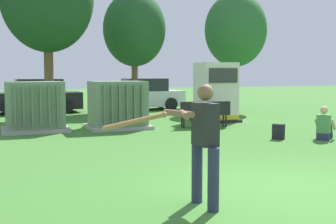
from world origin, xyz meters
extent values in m
plane|color=#3D752D|center=(0.00, 0.00, 0.00)|extent=(96.00, 96.00, 0.00)
cube|color=#9E9B93|center=(-3.18, 9.02, 0.06)|extent=(2.10, 1.70, 0.12)
cube|color=slate|center=(-3.18, 9.02, 0.87)|extent=(1.80, 1.40, 1.50)
cube|color=#5B7056|center=(-3.81, 8.26, 0.87)|extent=(0.06, 0.12, 1.27)
cube|color=#5B7056|center=(-3.56, 8.26, 0.87)|extent=(0.06, 0.12, 1.27)
cube|color=#5B7056|center=(-3.30, 8.26, 0.87)|extent=(0.06, 0.12, 1.27)
cube|color=#5B7056|center=(-3.05, 8.26, 0.87)|extent=(0.06, 0.12, 1.27)
cube|color=#5B7056|center=(-2.79, 8.26, 0.87)|extent=(0.06, 0.12, 1.27)
cube|color=#5B7056|center=(-2.54, 8.26, 0.87)|extent=(0.06, 0.12, 1.27)
cube|color=#9E9B93|center=(-0.46, 8.80, 0.06)|extent=(2.10, 1.70, 0.12)
cube|color=slate|center=(-0.46, 8.80, 0.87)|extent=(1.80, 1.40, 1.50)
cube|color=#5B7056|center=(-1.10, 8.04, 0.87)|extent=(0.06, 0.12, 1.27)
cube|color=#5B7056|center=(-0.84, 8.04, 0.87)|extent=(0.06, 0.12, 1.27)
cube|color=#5B7056|center=(-0.59, 8.04, 0.87)|extent=(0.06, 0.12, 1.27)
cube|color=#5B7056|center=(-0.33, 8.04, 0.87)|extent=(0.06, 0.12, 1.27)
cube|color=#5B7056|center=(-0.08, 8.04, 0.87)|extent=(0.06, 0.12, 1.27)
cube|color=#5B7056|center=(0.18, 8.04, 0.87)|extent=(0.06, 0.12, 1.27)
cube|color=#262626|center=(3.67, 9.50, 0.05)|extent=(1.60, 1.40, 0.10)
cube|color=silver|center=(3.67, 9.50, 1.20)|extent=(1.40, 1.20, 2.20)
cube|color=#383838|center=(3.67, 8.88, 1.81)|extent=(1.19, 0.04, 0.55)
cube|color=yellow|center=(3.67, 8.88, 0.20)|extent=(1.33, 0.04, 0.16)
cube|color=black|center=(2.44, 8.00, 0.45)|extent=(1.84, 0.66, 0.05)
cube|color=black|center=(2.42, 7.82, 0.70)|extent=(1.79, 0.31, 0.44)
cylinder|color=black|center=(1.71, 8.25, 0.21)|extent=(0.06, 0.06, 0.42)
cylinder|color=black|center=(3.22, 8.03, 0.21)|extent=(0.06, 0.06, 0.42)
cylinder|color=black|center=(1.67, 7.97, 0.21)|extent=(0.06, 0.06, 0.42)
cylinder|color=black|center=(3.18, 7.75, 0.21)|extent=(0.06, 0.06, 0.42)
cylinder|color=#282D4C|center=(-1.60, -0.70, 0.44)|extent=(0.16, 0.16, 0.88)
cylinder|color=#282D4C|center=(-1.62, -0.22, 0.44)|extent=(0.16, 0.16, 0.88)
cube|color=#262628|center=(-1.61, -0.46, 1.18)|extent=(0.26, 0.41, 0.60)
sphere|color=brown|center=(-1.61, -0.46, 1.62)|extent=(0.23, 0.23, 0.23)
cylinder|color=brown|center=(-1.98, -0.57, 1.34)|extent=(0.24, 0.54, 0.09)
cylinder|color=brown|center=(-1.99, -0.39, 1.34)|extent=(0.29, 0.53, 0.09)
cylinder|color=#A5723F|center=(-2.66, -0.51, 1.27)|extent=(0.85, 0.11, 0.21)
sphere|color=#A5723F|center=(-2.24, -0.49, 1.34)|extent=(0.08, 0.08, 0.08)
cube|color=#282D4C|center=(4.31, 4.08, 0.10)|extent=(0.40, 0.42, 0.20)
cube|color=#4C8C4C|center=(4.31, 4.08, 0.46)|extent=(0.39, 0.42, 0.52)
sphere|color=#DBAD89|center=(4.31, 4.08, 0.85)|extent=(0.22, 0.22, 0.22)
cylinder|color=#282D4C|center=(4.43, 4.29, 0.22)|extent=(0.44, 0.38, 0.13)
cylinder|color=#282D4C|center=(4.61, 4.43, 0.23)|extent=(0.31, 0.27, 0.46)
cylinder|color=#282D4C|center=(4.55, 4.13, 0.22)|extent=(0.44, 0.38, 0.13)
cylinder|color=#282D4C|center=(4.73, 4.27, 0.23)|extent=(0.31, 0.27, 0.46)
cylinder|color=#DBAD89|center=(4.35, 4.39, 0.42)|extent=(0.38, 0.32, 0.32)
cylinder|color=#DBAD89|center=(4.63, 4.03, 0.42)|extent=(0.38, 0.32, 0.32)
cube|color=black|center=(3.20, 4.64, 0.22)|extent=(0.35, 0.38, 0.44)
cube|color=black|center=(3.30, 4.72, 0.15)|extent=(0.18, 0.22, 0.22)
cylinder|color=brown|center=(-2.26, 13.12, 1.54)|extent=(0.38, 0.38, 3.09)
cylinder|color=brown|center=(2.11, 15.23, 1.25)|extent=(0.31, 0.31, 2.50)
ellipsoid|color=#235128|center=(2.11, 15.23, 4.05)|extent=(3.08, 3.08, 3.65)
cylinder|color=brown|center=(6.80, 13.53, 1.24)|extent=(0.31, 0.31, 2.48)
ellipsoid|color=#2D6633|center=(6.80, 13.53, 4.03)|extent=(3.06, 3.06, 3.63)
cube|color=black|center=(-2.58, 16.06, 0.58)|extent=(4.26, 1.86, 0.80)
cube|color=#262B33|center=(-2.43, 16.07, 1.30)|extent=(2.16, 1.64, 0.64)
cylinder|color=black|center=(-3.85, 15.16, 0.32)|extent=(0.65, 0.24, 0.64)
cylinder|color=black|center=(-3.92, 16.86, 0.32)|extent=(0.65, 0.24, 0.64)
cylinder|color=black|center=(-1.25, 15.26, 0.32)|extent=(0.65, 0.24, 0.64)
cylinder|color=black|center=(-1.31, 16.96, 0.32)|extent=(0.65, 0.24, 0.64)
cube|color=silver|center=(2.71, 15.98, 0.58)|extent=(4.23, 1.77, 0.80)
cube|color=#262B33|center=(2.86, 15.97, 1.30)|extent=(2.13, 1.60, 0.64)
cylinder|color=black|center=(1.40, 15.15, 0.32)|extent=(0.64, 0.23, 0.64)
cylinder|color=black|center=(1.43, 16.85, 0.32)|extent=(0.64, 0.23, 0.64)
cylinder|color=black|center=(4.00, 15.10, 0.32)|extent=(0.64, 0.23, 0.64)
cylinder|color=black|center=(4.03, 16.80, 0.32)|extent=(0.64, 0.23, 0.64)
camera|label=1|loc=(-4.33, -6.06, 1.89)|focal=47.73mm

